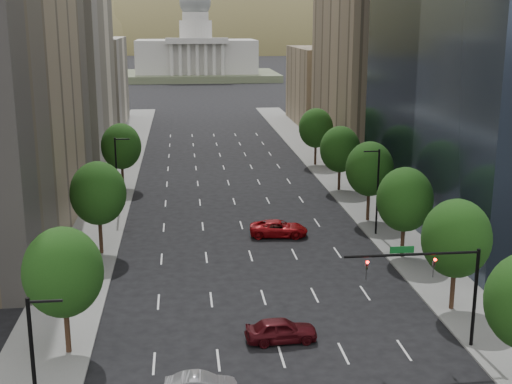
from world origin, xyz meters
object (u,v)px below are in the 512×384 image
object	(u,v)px
capitol	(196,56)
traffic_signal	(441,277)
car_maroon	(281,330)
car_red_far	(279,228)

from	to	relation	value
capitol	traffic_signal	bearing A→B (deg)	-87.26
capitol	car_maroon	bearing A→B (deg)	-89.92
traffic_signal	car_red_far	distance (m)	27.01
car_maroon	car_red_far	world-z (taller)	car_maroon
capitol	car_red_far	xyz separation A→B (m)	(3.47, -194.00, -7.75)
capitol	car_maroon	distance (m)	217.62
car_maroon	car_red_far	bearing A→B (deg)	-10.35
traffic_signal	car_red_far	bearing A→B (deg)	105.34
car_red_far	traffic_signal	bearing A→B (deg)	-158.21
traffic_signal	car_maroon	size ratio (longest dim) A/B	1.84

